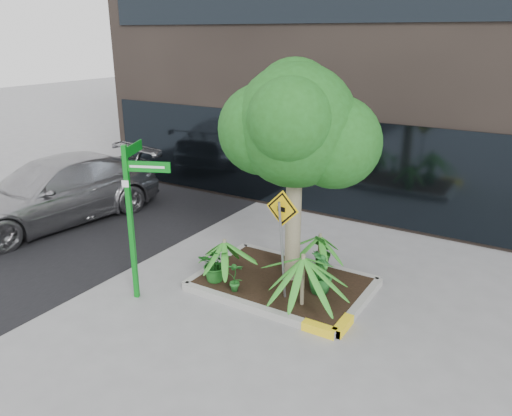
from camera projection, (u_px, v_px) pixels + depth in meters
The scene contains 14 objects.
ground at pixel (267, 291), 9.79m from camera, with size 80.00×80.00×0.00m, color gray.
asphalt_road at pixel (52, 227), 13.00m from camera, with size 7.00×80.00×0.01m, color black.
planter at pixel (284, 283), 9.86m from camera, with size 3.35×2.36×0.15m.
tree at pixel (296, 126), 9.01m from camera, with size 2.91×2.59×4.37m.
palm_front at pixel (303, 258), 8.71m from camera, with size 1.10×1.10×1.23m.
palm_left at pixel (224, 242), 9.69m from camera, with size 0.95×0.95×1.06m.
palm_back at pixel (320, 236), 10.12m from camera, with size 0.88×0.88×0.98m.
parked_car at pixel (54, 191), 13.11m from camera, with size 2.34×5.77×1.67m, color #9E9DA2.
shrub_a at pixel (216, 264), 9.76m from camera, with size 0.65×0.65×0.72m, color #1B5F1C.
shrub_b at pixel (320, 273), 9.30m from camera, with size 0.45×0.45×0.81m, color #1D6122.
shrub_c at pixel (235, 276), 9.37m from camera, with size 0.32×0.32×0.62m, color #206822.
shrub_d at pixel (323, 252), 10.21m from camera, with size 0.43×0.43×0.77m, color #1F601B.
street_sign_post at pixel (133, 206), 9.01m from camera, with size 1.08×0.83×2.95m.
cattle_sign at pixel (282, 228), 8.67m from camera, with size 0.65×0.30×2.11m.
Camera 1 is at (4.37, -7.51, 4.79)m, focal length 35.00 mm.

